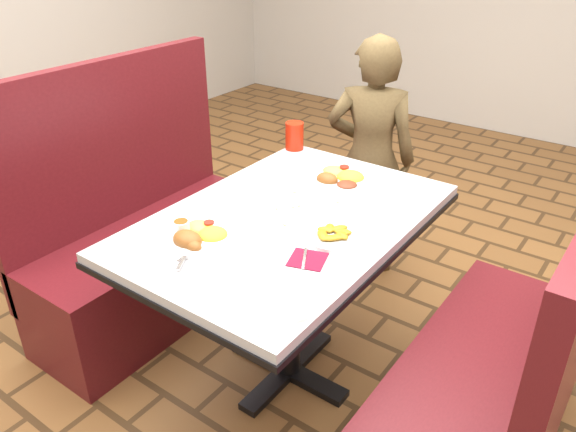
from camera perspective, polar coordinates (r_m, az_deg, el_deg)
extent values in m
plane|color=brown|center=(2.45, 0.00, -15.61)|extent=(7.00, 7.00, 0.00)
cube|color=silver|center=(2.02, 0.00, -0.44)|extent=(0.80, 1.20, 0.03)
cube|color=black|center=(2.03, 0.00, -1.12)|extent=(0.81, 1.21, 0.02)
cylinder|color=black|center=(2.22, 0.00, -8.95)|extent=(0.10, 0.10, 0.69)
cube|color=black|center=(2.44, 0.00, -15.35)|extent=(0.55, 0.08, 0.03)
cube|color=black|center=(2.44, 0.00, -15.35)|extent=(0.08, 0.55, 0.03)
cube|color=#5D151A|center=(2.72, -12.94, -5.33)|extent=(0.45, 1.20, 0.45)
cube|color=#5D151A|center=(2.66, -17.23, 4.88)|extent=(0.06, 1.20, 0.95)
cube|color=#5D151A|center=(2.08, 18.00, -18.85)|extent=(0.45, 1.20, 0.45)
cube|color=#5D151A|center=(1.75, 27.17, -10.35)|extent=(0.06, 1.20, 0.95)
imported|color=brown|center=(2.87, 8.35, 5.75)|extent=(0.53, 0.44, 1.23)
cylinder|color=white|center=(1.88, -8.89, -2.24)|extent=(0.24, 0.24, 0.01)
ellipsoid|color=yellow|center=(1.87, -7.69, -1.32)|extent=(0.10, 0.10, 0.04)
ellipsoid|color=#8BC850|center=(1.92, -8.98, -0.70)|extent=(0.10, 0.08, 0.03)
cylinder|color=red|center=(1.92, -8.03, -0.66)|extent=(0.04, 0.04, 0.01)
ellipsoid|color=brown|center=(1.84, -10.25, -1.77)|extent=(0.11, 0.08, 0.06)
ellipsoid|color=brown|center=(1.81, -9.61, -2.65)|extent=(0.06, 0.04, 0.04)
cylinder|color=white|center=(1.91, -10.79, -1.00)|extent=(0.06, 0.06, 0.04)
cylinder|color=brown|center=(1.90, -10.83, -0.55)|extent=(0.05, 0.05, 0.00)
cylinder|color=white|center=(2.27, 5.25, 3.63)|extent=(0.27, 0.27, 0.02)
ellipsoid|color=yellow|center=(2.27, 6.40, 4.49)|extent=(0.11, 0.11, 0.05)
ellipsoid|color=#8BC850|center=(2.32, 4.86, 4.93)|extent=(0.11, 0.09, 0.04)
cylinder|color=red|center=(2.33, 5.76, 4.97)|extent=(0.04, 0.04, 0.01)
ellipsoid|color=brown|center=(2.21, 6.03, 3.49)|extent=(0.08, 0.08, 0.03)
ellipsoid|color=brown|center=(2.24, 4.02, 4.25)|extent=(0.09, 0.07, 0.05)
cylinder|color=white|center=(1.87, 4.55, -2.10)|extent=(0.19, 0.19, 0.01)
cube|color=maroon|center=(1.76, 2.00, -4.43)|extent=(0.14, 0.14, 0.00)
cube|color=silver|center=(1.76, 1.68, -4.30)|extent=(0.07, 0.11, 0.00)
cylinder|color=#B61F0C|center=(2.58, 0.66, 8.14)|extent=(0.08, 0.08, 0.12)
cube|color=white|center=(1.55, -2.08, -9.24)|extent=(0.24, 0.21, 0.01)
cube|color=silver|center=(1.80, -10.25, -3.74)|extent=(0.10, 0.17, 0.00)
cube|color=silver|center=(1.80, -9.28, -3.57)|extent=(0.02, 0.16, 0.00)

